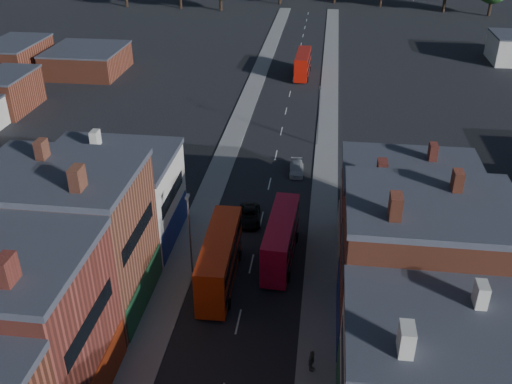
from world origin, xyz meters
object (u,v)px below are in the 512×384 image
(bus_0, at_px, (220,259))
(ped_3, at_px, (312,361))
(car_2, at_px, (250,216))
(car_3, at_px, (297,168))
(bus_2, at_px, (303,64))
(bus_1, at_px, (281,238))

(bus_0, height_order, ped_3, bus_0)
(car_2, bearing_deg, ped_3, -77.50)
(bus_0, bearing_deg, car_3, 75.20)
(bus_0, xyz_separation_m, ped_3, (8.48, -9.51, -1.51))
(bus_2, xyz_separation_m, car_3, (1.46, -38.64, -1.72))
(car_2, distance_m, car_3, 12.44)
(car_3, bearing_deg, ped_3, -87.45)
(bus_2, relative_size, car_3, 2.40)
(bus_1, relative_size, car_3, 2.45)
(bus_0, relative_size, bus_2, 1.09)
(bus_0, bearing_deg, bus_2, 85.02)
(car_3, bearing_deg, bus_1, -94.17)
(bus_0, height_order, car_2, bus_0)
(bus_0, bearing_deg, bus_1, 38.56)
(ped_3, bearing_deg, bus_2, 21.90)
(bus_2, height_order, car_3, bus_2)
(bus_1, xyz_separation_m, ped_3, (3.49, -13.69, -1.33))
(car_2, bearing_deg, bus_0, -103.84)
(bus_2, height_order, car_2, bus_2)
(bus_2, bearing_deg, ped_3, -84.83)
(car_2, height_order, car_3, car_2)
(car_3, relative_size, ped_3, 2.29)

